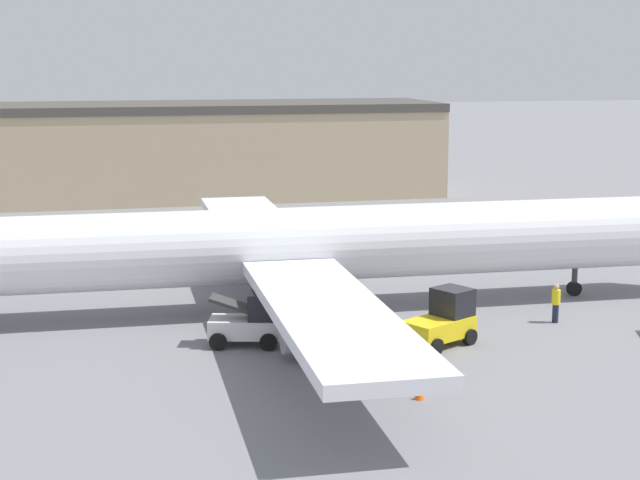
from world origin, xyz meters
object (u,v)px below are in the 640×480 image
(ground_crew_worker, at_px, (556,302))
(airplane, at_px, (298,245))
(baggage_tug, at_px, (443,320))
(safety_cone_near, at_px, (419,392))
(belt_loader_truck, at_px, (251,320))

(ground_crew_worker, bearing_deg, airplane, -101.16)
(baggage_tug, relative_size, safety_cone_near, 6.18)
(airplane, bearing_deg, baggage_tug, -53.71)
(belt_loader_truck, bearing_deg, airplane, 74.01)
(airplane, relative_size, safety_cone_near, 77.72)
(baggage_tug, bearing_deg, ground_crew_worker, -10.07)
(baggage_tug, distance_m, belt_loader_truck, 7.97)
(ground_crew_worker, distance_m, baggage_tug, 6.41)
(safety_cone_near, bearing_deg, baggage_tug, 63.29)
(airplane, relative_size, baggage_tug, 12.58)
(airplane, relative_size, belt_loader_truck, 13.18)
(airplane, relative_size, ground_crew_worker, 24.28)
(baggage_tug, xyz_separation_m, safety_cone_near, (-3.10, -6.15, -0.76))
(belt_loader_truck, distance_m, safety_cone_near, 9.15)
(airplane, height_order, belt_loader_truck, airplane)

